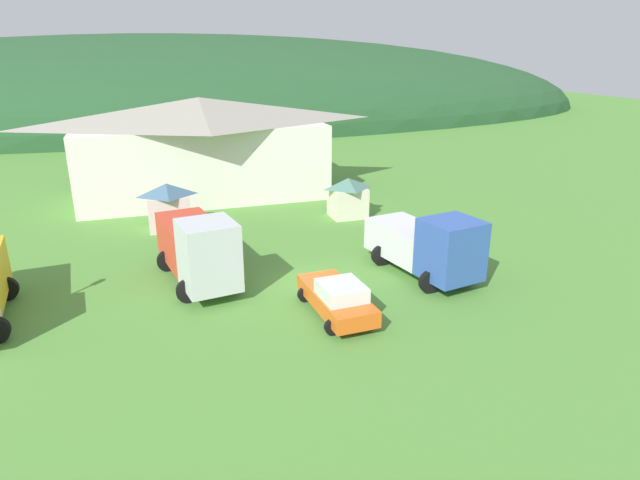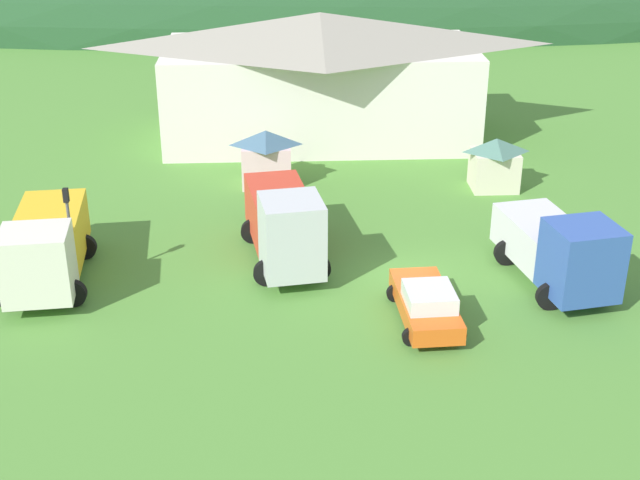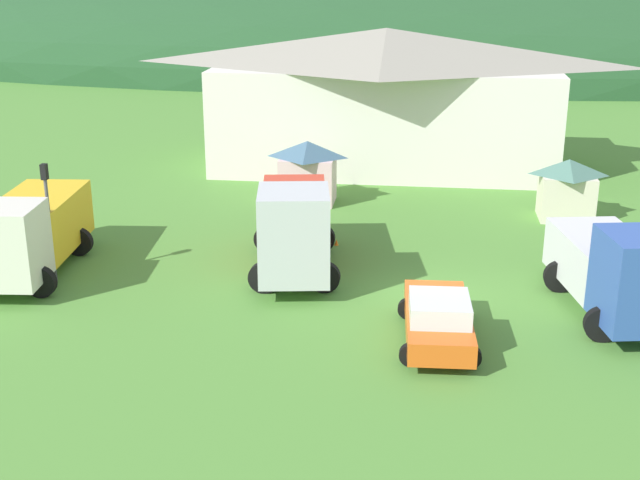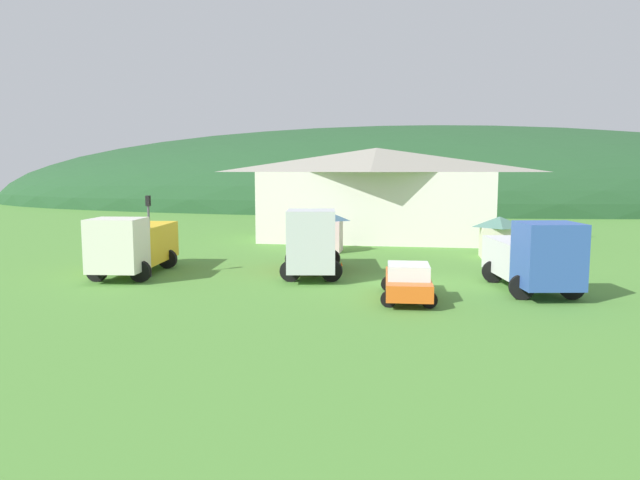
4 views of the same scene
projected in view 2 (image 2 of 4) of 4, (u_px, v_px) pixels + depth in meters
ground_plane at (404, 278)px, 36.23m from camera, size 200.00×200.00×0.00m
depot_building at (320, 75)px, 51.46m from camera, size 19.46×9.23×7.48m
play_shed_cream at (495, 163)px, 44.85m from camera, size 2.49×2.21×2.70m
play_shed_pink at (266, 157)px, 45.27m from camera, size 2.72×2.24×2.96m
heavy_rig_striped at (46, 246)px, 35.05m from camera, size 3.75×7.26×3.25m
tow_truck_silver at (284, 223)px, 36.70m from camera, size 3.82×7.32×3.66m
box_truck_blue at (560, 249)px, 34.81m from camera, size 4.01×7.03×3.40m
service_pickup_orange at (426, 303)px, 32.55m from camera, size 2.51×4.95×1.66m
traffic_light_west at (70, 229)px, 34.27m from camera, size 0.20×0.32×4.34m
traffic_cone_near_pickup at (310, 231)px, 40.55m from camera, size 0.36×0.36×0.48m
traffic_cone_mid_row at (582, 243)px, 39.34m from camera, size 0.36×0.36×0.53m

